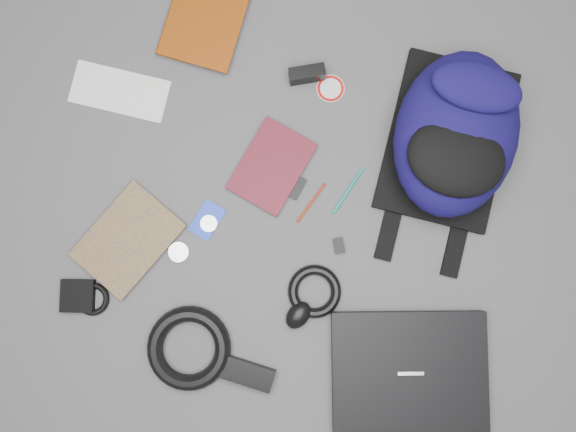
% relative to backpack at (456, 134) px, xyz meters
% --- Properties ---
extents(ground, '(4.00, 4.00, 0.00)m').
position_rel_backpack_xyz_m(ground, '(-0.35, -0.29, -0.10)').
color(ground, '#4F4F51').
rests_on(ground, ground).
extents(backpack, '(0.32, 0.47, 0.19)m').
position_rel_backpack_xyz_m(backpack, '(0.00, 0.00, 0.00)').
color(backpack, '#0B0732').
rests_on(backpack, ground).
extents(laptop, '(0.45, 0.39, 0.04)m').
position_rel_backpack_xyz_m(laptop, '(0.04, -0.60, -0.08)').
color(laptop, black).
rests_on(laptop, ground).
extents(textbook_red, '(0.20, 0.27, 0.03)m').
position_rel_backpack_xyz_m(textbook_red, '(-0.79, 0.16, -0.08)').
color(textbook_red, '#732D06').
rests_on(textbook_red, ground).
extents(comic_book, '(0.28, 0.31, 0.02)m').
position_rel_backpack_xyz_m(comic_book, '(-0.81, -0.41, -0.09)').
color(comic_book, '#C9990E').
rests_on(comic_book, ground).
extents(envelope, '(0.25, 0.12, 0.00)m').
position_rel_backpack_xyz_m(envelope, '(-0.86, -0.09, -0.09)').
color(envelope, white).
rests_on(envelope, ground).
extents(dvd_case, '(0.20, 0.25, 0.02)m').
position_rel_backpack_xyz_m(dvd_case, '(-0.42, -0.18, -0.09)').
color(dvd_case, '#450D16').
rests_on(dvd_case, ground).
extents(compact_camera, '(0.10, 0.07, 0.05)m').
position_rel_backpack_xyz_m(compact_camera, '(-0.39, 0.08, -0.07)').
color(compact_camera, black).
rests_on(compact_camera, ground).
extents(sticker_disc, '(0.09, 0.09, 0.00)m').
position_rel_backpack_xyz_m(sticker_disc, '(-0.32, 0.06, -0.10)').
color(sticker_disc, silver).
rests_on(sticker_disc, ground).
extents(pen_teal, '(0.05, 0.14, 0.01)m').
position_rel_backpack_xyz_m(pen_teal, '(-0.21, -0.19, -0.09)').
color(pen_teal, '#0D7D64').
rests_on(pen_teal, ground).
extents(pen_red, '(0.05, 0.12, 0.01)m').
position_rel_backpack_xyz_m(pen_red, '(-0.30, -0.24, -0.09)').
color(pen_red, maroon).
rests_on(pen_red, ground).
extents(id_badge, '(0.09, 0.11, 0.00)m').
position_rel_backpack_xyz_m(id_badge, '(-0.55, -0.35, -0.09)').
color(id_badge, blue).
rests_on(id_badge, ground).
extents(usb_black, '(0.03, 0.06, 0.01)m').
position_rel_backpack_xyz_m(usb_black, '(-0.34, -0.22, -0.09)').
color(usb_black, black).
rests_on(usb_black, ground).
extents(key_fob, '(0.04, 0.05, 0.01)m').
position_rel_backpack_xyz_m(key_fob, '(-0.20, -0.33, -0.09)').
color(key_fob, black).
rests_on(key_fob, ground).
extents(mouse, '(0.08, 0.09, 0.04)m').
position_rel_backpack_xyz_m(mouse, '(-0.26, -0.53, -0.08)').
color(mouse, black).
rests_on(mouse, ground).
extents(headphone_left, '(0.05, 0.05, 0.01)m').
position_rel_backpack_xyz_m(headphone_left, '(-0.54, -0.36, -0.09)').
color(headphone_left, '#B6B6B8').
rests_on(headphone_left, ground).
extents(headphone_right, '(0.05, 0.05, 0.01)m').
position_rel_backpack_xyz_m(headphone_right, '(-0.60, -0.45, -0.09)').
color(headphone_right, silver).
rests_on(headphone_right, ground).
extents(cable_coil, '(0.16, 0.16, 0.03)m').
position_rel_backpack_xyz_m(cable_coil, '(-0.23, -0.46, -0.08)').
color(cable_coil, black).
rests_on(cable_coil, ground).
extents(power_brick, '(0.14, 0.06, 0.03)m').
position_rel_backpack_xyz_m(power_brick, '(-0.35, -0.70, -0.08)').
color(power_brick, black).
rests_on(power_brick, ground).
extents(power_cord_coil, '(0.22, 0.22, 0.04)m').
position_rel_backpack_xyz_m(power_cord_coil, '(-0.51, -0.68, -0.08)').
color(power_cord_coil, black).
rests_on(power_cord_coil, ground).
extents(pouch, '(0.10, 0.10, 0.02)m').
position_rel_backpack_xyz_m(pouch, '(-0.82, -0.62, -0.09)').
color(pouch, black).
rests_on(pouch, ground).
extents(earbud_coil, '(0.11, 0.11, 0.02)m').
position_rel_backpack_xyz_m(earbud_coil, '(-0.78, -0.62, -0.09)').
color(earbud_coil, black).
rests_on(earbud_coil, ground).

